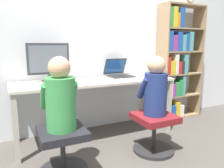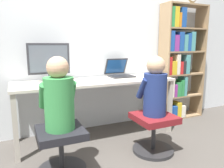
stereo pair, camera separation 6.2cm
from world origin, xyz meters
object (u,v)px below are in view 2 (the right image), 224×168
object	(u,v)px
keyboard	(53,83)
office_chair_left	(61,147)
office_chair_right	(154,130)
bookshelf	(178,63)
desktop_monitor	(49,61)
person_at_monitor	(59,97)
person_at_laptop	(155,88)
laptop	(120,73)

from	to	relation	value
keyboard	office_chair_left	distance (m)	0.76
office_chair_right	bookshelf	world-z (taller)	bookshelf
office_chair_left	bookshelf	world-z (taller)	bookshelf
office_chair_left	office_chair_right	bearing A→B (deg)	-1.08
keyboard	desktop_monitor	bearing A→B (deg)	87.54
keyboard	person_at_monitor	distance (m)	0.55
office_chair_left	person_at_laptop	size ratio (longest dim) A/B	0.71
keyboard	office_chair_left	size ratio (longest dim) A/B	0.83
desktop_monitor	bookshelf	bearing A→B (deg)	0.25
laptop	keyboard	bearing A→B (deg)	-165.17
desktop_monitor	person_at_monitor	distance (m)	0.84
laptop	person_at_monitor	distance (m)	1.31
desktop_monitor	person_at_monitor	size ratio (longest dim) A/B	0.75
laptop	bookshelf	xyz separation A→B (m)	(1.06, -0.00, 0.10)
laptop	person_at_laptop	size ratio (longest dim) A/B	0.57
person_at_monitor	office_chair_right	bearing A→B (deg)	-1.33
desktop_monitor	laptop	xyz separation A→B (m)	(0.97, 0.01, -0.20)
office_chair_left	person_at_monitor	distance (m)	0.49
desktop_monitor	office_chair_left	size ratio (longest dim) A/B	1.08
desktop_monitor	keyboard	world-z (taller)	desktop_monitor
laptop	office_chair_right	bearing A→B (deg)	-88.45
person_at_monitor	person_at_laptop	xyz separation A→B (m)	(1.04, -0.02, -0.00)
person_at_monitor	bookshelf	size ratio (longest dim) A/B	0.37
person_at_laptop	bookshelf	xyz separation A→B (m)	(1.03, 0.83, 0.18)
laptop	person_at_laptop	distance (m)	0.83
bookshelf	person_at_monitor	bearing A→B (deg)	-158.75
office_chair_left	desktop_monitor	bearing A→B (deg)	86.79
desktop_monitor	office_chair_right	distance (m)	1.50
office_chair_left	bookshelf	size ratio (longest dim) A/B	0.26
desktop_monitor	office_chair_left	xyz separation A→B (m)	(-0.05, -0.80, -0.76)
person_at_monitor	person_at_laptop	size ratio (longest dim) A/B	1.03
office_chair_right	person_at_monitor	size ratio (longest dim) A/B	0.69
keyboard	laptop	bearing A→B (deg)	14.83
keyboard	person_at_laptop	size ratio (longest dim) A/B	0.59
office_chair_left	person_at_monitor	size ratio (longest dim) A/B	0.69
laptop	person_at_monitor	bearing A→B (deg)	-141.50
desktop_monitor	laptop	size ratio (longest dim) A/B	1.35
keyboard	bookshelf	xyz separation A→B (m)	(2.04, 0.26, 0.14)
keyboard	office_chair_left	world-z (taller)	keyboard
person_at_laptop	person_at_monitor	bearing A→B (deg)	178.91
office_chair_right	person_at_monitor	bearing A→B (deg)	178.67
keyboard	person_at_laptop	bearing A→B (deg)	-29.49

